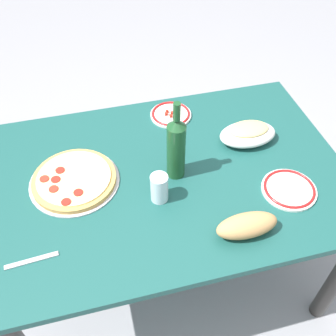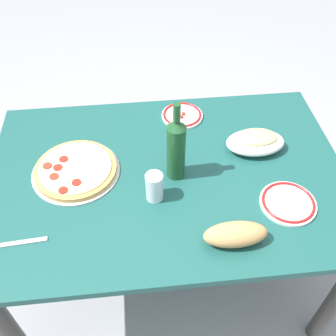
{
  "view_description": "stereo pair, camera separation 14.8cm",
  "coord_description": "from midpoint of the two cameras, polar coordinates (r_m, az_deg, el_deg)",
  "views": [
    {
      "loc": [
        0.25,
        0.99,
        1.83
      ],
      "look_at": [
        0.0,
        0.0,
        0.75
      ],
      "focal_mm": 41.39,
      "sensor_mm": 36.0,
      "label": 1
    },
    {
      "loc": [
        0.11,
        1.01,
        1.83
      ],
      "look_at": [
        0.0,
        0.0,
        0.75
      ],
      "focal_mm": 41.39,
      "sensor_mm": 36.0,
      "label": 2
    }
  ],
  "objects": [
    {
      "name": "ground_plane",
      "position": [
        2.09,
        2.09,
        -14.37
      ],
      "size": [
        8.0,
        8.0,
        0.0
      ],
      "primitive_type": "plane",
      "color": "gray",
      "rests_on": "ground"
    },
    {
      "name": "dining_table",
      "position": [
        1.58,
        2.68,
        -3.56
      ],
      "size": [
        1.39,
        0.93,
        0.72
      ],
      "color": "#194C47",
      "rests_on": "ground"
    },
    {
      "name": "pepperoni_pizza",
      "position": [
        1.52,
        -10.77,
        -0.39
      ],
      "size": [
        0.34,
        0.34,
        0.03
      ],
      "color": "#B7B7BC",
      "rests_on": "dining_table"
    },
    {
      "name": "baked_pasta_dish",
      "position": [
        1.63,
        15.33,
        3.67
      ],
      "size": [
        0.24,
        0.15,
        0.08
      ],
      "color": "white",
      "rests_on": "dining_table"
    },
    {
      "name": "wine_bottle",
      "position": [
        1.4,
        4.22,
        2.81
      ],
      "size": [
        0.07,
        0.07,
        0.34
      ],
      "color": "#194723",
      "rests_on": "dining_table"
    },
    {
      "name": "water_glass",
      "position": [
        1.38,
        1.05,
        -2.95
      ],
      "size": [
        0.06,
        0.06,
        0.12
      ],
      "primitive_type": "cylinder",
      "color": "silver",
      "rests_on": "dining_table"
    },
    {
      "name": "side_plate_near",
      "position": [
        1.49,
        20.05,
        -4.98
      ],
      "size": [
        0.2,
        0.2,
        0.02
      ],
      "color": "white",
      "rests_on": "dining_table"
    },
    {
      "name": "side_plate_far",
      "position": [
        1.76,
        4.53,
        7.67
      ],
      "size": [
        0.18,
        0.18,
        0.02
      ],
      "color": "white",
      "rests_on": "dining_table"
    },
    {
      "name": "bread_loaf",
      "position": [
        1.31,
        13.15,
        -9.69
      ],
      "size": [
        0.21,
        0.09,
        0.08
      ],
      "primitive_type": "ellipsoid",
      "color": "tan",
      "rests_on": "dining_table"
    },
    {
      "name": "fork_right",
      "position": [
        1.37,
        -17.91,
        -10.58
      ],
      "size": [
        0.17,
        0.03,
        0.0
      ],
      "primitive_type": "cube",
      "rotation": [
        0.0,
        0.0,
        3.21
      ],
      "color": "#B7B7BC",
      "rests_on": "dining_table"
    }
  ]
}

